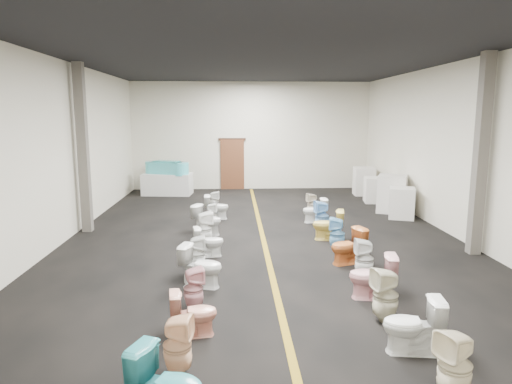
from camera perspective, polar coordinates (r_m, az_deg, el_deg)
floor at (r=11.82m, az=0.89°, el=-5.82°), size 16.00×16.00×0.00m
ceiling at (r=11.46m, az=0.95°, el=16.41°), size 16.00×16.00×0.00m
wall_back at (r=19.40m, az=-0.62°, el=7.01°), size 10.00×0.00×10.00m
wall_front at (r=3.56m, az=9.32°, el=-5.26°), size 10.00×0.00×10.00m
wall_left at (r=12.17m, az=-23.37°, el=4.62°), size 0.00×16.00×16.00m
wall_right at (r=12.76m, az=24.02°, el=4.77°), size 0.00×16.00×16.00m
aisle_stripe at (r=11.82m, az=0.89°, el=-5.80°), size 0.12×15.60×0.01m
back_door at (r=19.42m, az=-2.98°, el=3.45°), size 1.00×0.10×2.10m
door_frame at (r=19.34m, az=-3.00°, el=6.60°), size 1.15×0.08×0.10m
column_left at (r=13.03m, az=-20.81°, el=5.06°), size 0.25×0.25×4.50m
column_right at (r=11.32m, az=26.28°, el=4.09°), size 0.25×0.25×4.50m
display_table at (r=18.45m, az=-11.01°, el=0.98°), size 1.98×1.13×0.84m
bathtub at (r=18.37m, az=-11.07°, el=2.98°), size 1.77×1.12×0.55m
appliance_crate_a at (r=14.68m, az=17.75°, el=-1.32°), size 0.93×0.93×0.94m
appliance_crate_b at (r=15.48m, az=16.62°, el=-0.21°), size 1.16×1.16×1.21m
appliance_crate_c at (r=17.07m, az=14.76°, el=0.25°), size 0.92×0.92×0.91m
appliance_crate_d at (r=18.52m, az=13.34°, el=1.33°), size 0.83×0.83×1.10m
toilet_left_1 at (r=5.92m, az=-9.77°, el=-18.39°), size 0.40×0.40×0.77m
toilet_left_2 at (r=6.83m, az=-7.81°, el=-14.80°), size 0.71×0.47×0.68m
toilet_left_3 at (r=7.65m, az=-7.82°, el=-11.88°), size 0.41×0.40×0.71m
toilet_left_4 at (r=8.57m, az=-6.86°, el=-9.18°), size 0.87×0.63×0.80m
toilet_left_5 at (r=9.37m, az=-7.42°, el=-7.69°), size 0.38×0.37×0.75m
toilet_left_6 at (r=10.33m, az=-5.94°, el=-6.20°), size 0.72×0.49×0.68m
toilet_left_7 at (r=11.16m, az=-6.47°, el=-4.57°), size 0.47×0.46×0.85m
toilet_left_8 at (r=12.16m, az=-6.10°, el=-3.49°), size 0.89×0.70×0.79m
toilet_left_9 at (r=13.02m, az=-5.59°, el=-2.86°), size 0.34×0.33×0.68m
toilet_left_10 at (r=13.94m, az=-4.95°, el=-1.88°), size 0.73×0.42×0.74m
toilet_left_11 at (r=14.88m, az=-5.26°, el=-1.24°), size 0.35×0.34×0.69m
toilet_right_0 at (r=5.84m, az=23.58°, el=-19.23°), size 0.50×0.49×0.82m
toilet_right_1 at (r=6.64m, az=18.98°, el=-15.50°), size 0.82×0.54×0.79m
toilet_right_2 at (r=7.41m, az=15.87°, el=-12.32°), size 0.45×0.44×0.86m
toilet_right_3 at (r=8.23m, az=14.35°, el=-10.20°), size 0.85×0.57×0.80m
toilet_right_4 at (r=9.17m, az=13.38°, el=-8.12°), size 0.38×0.38×0.79m
toilet_right_5 at (r=9.96m, az=11.41°, el=-6.66°), size 0.86×0.66×0.77m
toilet_right_6 at (r=10.89m, az=10.11°, el=-5.18°), size 0.45×0.45×0.79m
toilet_right_7 at (r=11.72m, az=8.99°, el=-4.08°), size 0.84×0.59×0.79m
toilet_right_8 at (r=12.51m, az=8.23°, el=-3.02°), size 0.43×0.43×0.85m
toilet_right_9 at (r=13.56m, az=7.35°, el=-2.30°), size 0.73×0.45×0.72m
toilet_right_10 at (r=14.48m, az=7.03°, el=-1.55°), size 0.39×0.38×0.71m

